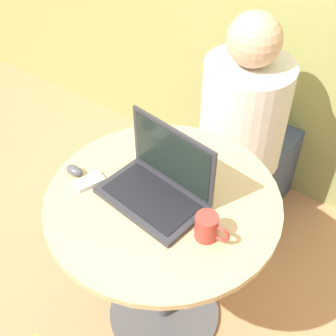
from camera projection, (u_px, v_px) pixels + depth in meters
The scene contains 7 objects.
ground_plane at pixel (164, 312), 2.15m from camera, with size 12.00×12.00×0.00m, color tan.
round_table at pixel (163, 236), 1.76m from camera, with size 0.82×0.82×0.77m.
laptop at pixel (159, 183), 1.59m from camera, with size 0.39×0.27×0.26m.
cell_phone at pixel (89, 181), 1.66m from camera, with size 0.09×0.12×0.02m.
computer_mouse at pixel (74, 170), 1.69m from camera, with size 0.07×0.04×0.04m.
coffee_cup at pixel (208, 227), 1.46m from camera, with size 0.12×0.08×0.09m.
person_seated at pixel (246, 142), 2.28m from camera, with size 0.39×0.61×1.17m.
Camera 1 is at (0.63, -0.89, 1.97)m, focal length 50.00 mm.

